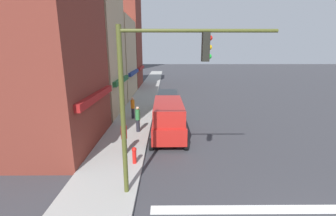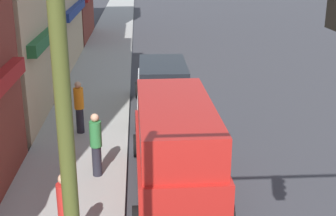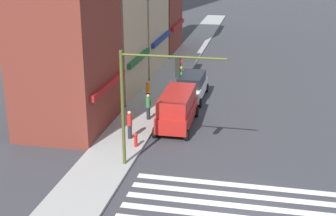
# 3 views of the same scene
# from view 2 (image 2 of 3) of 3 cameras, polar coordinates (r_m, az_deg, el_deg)

# --- Properties ---
(traffic_signal) EXTENTS (0.32, 5.36, 6.37)m
(traffic_signal) POSITION_cam_2_polar(r_m,az_deg,el_deg) (4.98, 1.68, 0.48)
(traffic_signal) COLOR #474C1E
(traffic_signal) RESTS_ON ground_plane
(van_red) EXTENTS (5.03, 2.22, 2.34)m
(van_red) POSITION_cam_2_polar(r_m,az_deg,el_deg) (11.96, 0.94, -4.26)
(van_red) COLOR #B21E19
(van_red) RESTS_ON ground_plane
(suv_white) EXTENTS (4.72, 2.12, 1.94)m
(suv_white) POSITION_cam_2_polar(r_m,az_deg,el_deg) (17.76, -0.63, 2.61)
(suv_white) COLOR white
(suv_white) RESTS_ON ground_plane
(pedestrian_orange_vest) EXTENTS (0.32, 0.32, 1.77)m
(pedestrian_orange_vest) POSITION_cam_2_polar(r_m,az_deg,el_deg) (15.65, -10.78, 0.20)
(pedestrian_orange_vest) COLOR #23232D
(pedestrian_orange_vest) RESTS_ON sidewalk_left
(pedestrian_red_jacket) EXTENTS (0.32, 0.32, 1.77)m
(pedestrian_red_jacket) POSITION_cam_2_polar(r_m,az_deg,el_deg) (9.58, -12.31, -12.36)
(pedestrian_red_jacket) COLOR #23232D
(pedestrian_red_jacket) RESTS_ON sidewalk_left
(pedestrian_green_top) EXTENTS (0.32, 0.32, 1.77)m
(pedestrian_green_top) POSITION_cam_2_polar(r_m,az_deg,el_deg) (12.59, -8.77, -4.33)
(pedestrian_green_top) COLOR #23232D
(pedestrian_green_top) RESTS_ON sidewalk_left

